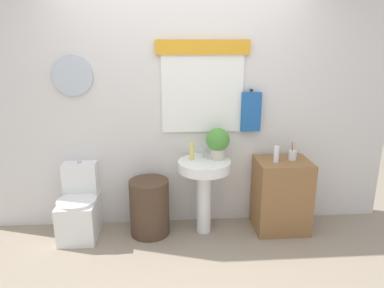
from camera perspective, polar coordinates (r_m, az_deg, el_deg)
ground_plane at (r=3.08m, az=-0.46°, el=-21.86°), size 8.00×8.00×0.00m
back_wall at (r=3.63m, az=-1.62°, el=6.66°), size 4.40×0.18×2.60m
toilet at (r=3.79m, az=-17.75°, el=-9.94°), size 0.38×0.51×0.74m
laundry_hamper at (r=3.66m, az=-6.91°, el=-10.15°), size 0.40×0.40×0.58m
pedestal_sink at (r=3.55m, az=1.98°, el=-5.65°), size 0.52×0.52×0.77m
faucet at (r=3.58m, az=1.81°, el=-1.42°), size 0.03×0.03×0.10m
wooden_cabinet at (r=3.79m, az=14.27°, el=-8.05°), size 0.54×0.44×0.76m
soap_bottle at (r=3.49m, az=-0.02°, el=-1.20°), size 0.05×0.05×0.18m
potted_plant at (r=3.51m, az=4.21°, el=0.40°), size 0.24×0.24×0.32m
lotion_bottle at (r=3.57m, az=13.53°, el=-1.62°), size 0.05×0.05×0.16m
toothbrush_cup at (r=3.69m, az=16.01°, el=-1.68°), size 0.08×0.08×0.19m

